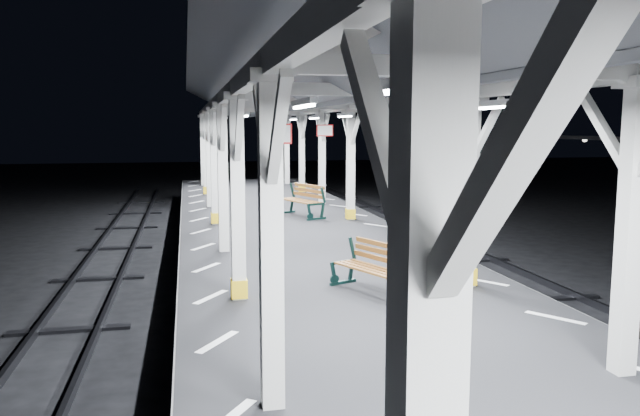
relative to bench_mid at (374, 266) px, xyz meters
name	(u,v)px	position (x,y,z in m)	size (l,w,h in m)	color
ground	(395,398)	(-0.27, -1.94, -1.45)	(120.00, 120.00, 0.00)	black
platform	(396,364)	(-0.27, -1.94, -0.95)	(6.00, 50.00, 1.00)	black
hazard_stripes_left	(218,342)	(-2.72, -1.94, -0.44)	(1.00, 48.00, 0.01)	silver
hazard_stripes_right	(555,318)	(2.18, -1.94, -0.44)	(1.00, 48.00, 0.01)	silver
canopy	(401,67)	(-0.27, -1.96, 3.11)	(5.40, 49.00, 4.65)	beige
bench_mid	(374,266)	(0.00, 0.00, 0.00)	(1.13, 1.65, 0.84)	black
bench_far	(303,199)	(0.48, 9.09, 0.08)	(1.30, 1.95, 0.99)	black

